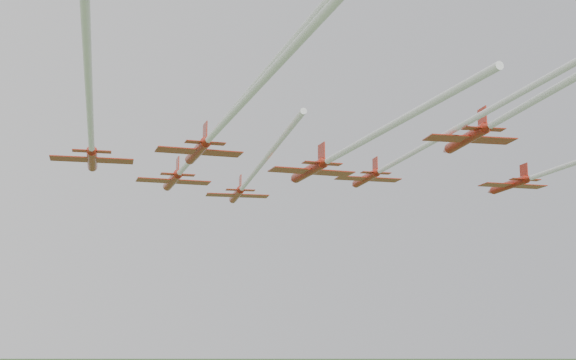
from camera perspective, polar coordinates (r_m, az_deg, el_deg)
jet_lead at (r=104.96m, az=-2.83°, el=-0.01°), size 25.58×46.19×2.69m
jet_row2_left at (r=83.24m, az=-6.44°, el=2.01°), size 26.32×59.96×2.67m
jet_row2_right at (r=88.46m, az=9.07°, el=2.06°), size 27.94×56.30×2.50m
jet_row3_left at (r=71.26m, az=-13.88°, el=4.19°), size 29.06×56.67×2.57m
jet_row3_mid at (r=83.03m, az=3.54°, el=1.77°), size 18.41×42.56×2.87m
jet_row4_left at (r=59.35m, az=-3.29°, el=5.48°), size 24.48×57.63×2.38m
jet_row4_right at (r=71.62m, az=16.43°, el=5.05°), size 25.95×46.98×2.70m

